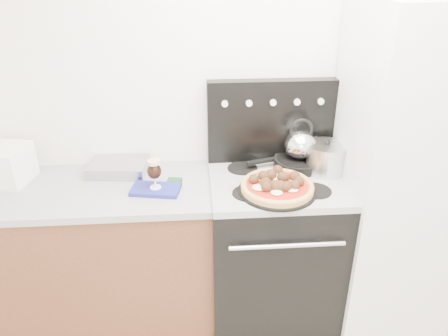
{
  "coord_description": "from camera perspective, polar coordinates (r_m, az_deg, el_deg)",
  "views": [
    {
      "loc": [
        -0.39,
        -0.98,
        2.09
      ],
      "look_at": [
        -0.23,
        1.05,
        1.07
      ],
      "focal_mm": 35.0,
      "sensor_mm": 36.0,
      "label": 1
    }
  ],
  "objects": [
    {
      "name": "room_shell",
      "position": [
        1.58,
        10.59,
        -6.03
      ],
      "size": [
        3.52,
        3.01,
        2.52
      ],
      "color": "beige",
      "rests_on": "ground"
    },
    {
      "name": "stove_body",
      "position": [
        2.76,
        6.37,
        -10.31
      ],
      "size": [
        0.76,
        0.65,
        0.88
      ],
      "primitive_type": "cube",
      "color": "black",
      "rests_on": "ground"
    },
    {
      "name": "skillet",
      "position": [
        2.66,
        9.72,
        0.74
      ],
      "size": [
        0.37,
        0.37,
        0.05
      ],
      "primitive_type": "cylinder",
      "rotation": [
        0.0,
        0.0,
        0.28
      ],
      "color": "black",
      "rests_on": "cooktop"
    },
    {
      "name": "oven_mitt",
      "position": [
        2.42,
        -8.91,
        -2.79
      ],
      "size": [
        0.29,
        0.2,
        0.02
      ],
      "primitive_type": "cube",
      "rotation": [
        0.0,
        0.0,
        -0.19
      ],
      "color": "navy",
      "rests_on": "countertop"
    },
    {
      "name": "fridge",
      "position": [
        2.69,
        21.89,
        -0.53
      ],
      "size": [
        0.64,
        0.68,
        1.9
      ],
      "primitive_type": "cube",
      "color": "silver",
      "rests_on": "ground"
    },
    {
      "name": "base_cabinet",
      "position": [
        2.82,
        -16.87,
        -10.82
      ],
      "size": [
        1.45,
        0.6,
        0.86
      ],
      "primitive_type": "cube",
      "color": "brown",
      "rests_on": "ground"
    },
    {
      "name": "beer_glass",
      "position": [
        2.38,
        -9.07,
        -0.79
      ],
      "size": [
        0.1,
        0.1,
        0.17
      ],
      "primitive_type": null,
      "rotation": [
        0.0,
        0.0,
        0.32
      ],
      "color": "black",
      "rests_on": "oven_mitt"
    },
    {
      "name": "cooktop",
      "position": [
        2.51,
        6.9,
        -1.88
      ],
      "size": [
        0.76,
        0.65,
        0.04
      ],
      "primitive_type": "cube",
      "color": "#ADADB2",
      "rests_on": "stove_body"
    },
    {
      "name": "stock_pot",
      "position": [
        2.6,
        13.15,
        1.16
      ],
      "size": [
        0.26,
        0.26,
        0.16
      ],
      "primitive_type": "cylinder",
      "rotation": [
        0.0,
        0.0,
        0.15
      ],
      "color": "silver",
      "rests_on": "cooktop"
    },
    {
      "name": "tea_kettle",
      "position": [
        2.6,
        9.94,
        3.35
      ],
      "size": [
        0.22,
        0.22,
        0.21
      ],
      "primitive_type": null,
      "rotation": [
        0.0,
        0.0,
        0.14
      ],
      "color": "silver",
      "rests_on": "skillet"
    },
    {
      "name": "pizza_pan",
      "position": [
        2.37,
        6.93,
        -2.96
      ],
      "size": [
        0.43,
        0.43,
        0.01
      ],
      "primitive_type": "cylinder",
      "rotation": [
        0.0,
        0.0,
        -0.03
      ],
      "color": "black",
      "rests_on": "cooktop"
    },
    {
      "name": "pizza",
      "position": [
        2.35,
        6.98,
        -2.23
      ],
      "size": [
        0.43,
        0.43,
        0.06
      ],
      "primitive_type": null,
      "rotation": [
        0.0,
        0.0,
        -0.11
      ],
      "color": "#DEA459",
      "rests_on": "pizza_pan"
    },
    {
      "name": "backguard",
      "position": [
        2.64,
        6.12,
        6.13
      ],
      "size": [
        0.76,
        0.08,
        0.5
      ],
      "primitive_type": "cube",
      "color": "black",
      "rests_on": "cooktop"
    },
    {
      "name": "countertop",
      "position": [
        2.58,
        -18.18,
        -2.81
      ],
      "size": [
        1.48,
        0.63,
        0.04
      ],
      "primitive_type": "cube",
      "color": "#9F9FA2",
      "rests_on": "base_cabinet"
    },
    {
      "name": "foil_sheet",
      "position": [
        2.67,
        -13.59,
        0.13
      ],
      "size": [
        0.36,
        0.28,
        0.07
      ],
      "primitive_type": "cube",
      "rotation": [
        0.0,
        0.0,
        -0.1
      ],
      "color": "silver",
      "rests_on": "countertop"
    }
  ]
}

